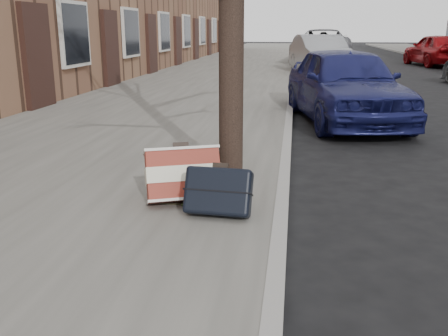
# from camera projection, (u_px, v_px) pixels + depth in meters

# --- Properties ---
(near_sidewalk) EXTENTS (5.00, 70.00, 0.12)m
(near_sidewalk) POSITION_uv_depth(u_px,v_px,m) (225.00, 73.00, 18.21)
(near_sidewalk) COLOR gray
(near_sidewalk) RESTS_ON ground
(dirt_patch) EXTENTS (0.85, 0.85, 0.02)m
(dirt_patch) POSITION_uv_depth(u_px,v_px,m) (204.00, 190.00, 4.81)
(dirt_patch) COLOR black
(dirt_patch) RESTS_ON near_sidewalk
(suitcase_red) EXTENTS (0.74, 0.57, 0.50)m
(suitcase_red) POSITION_uv_depth(u_px,v_px,m) (183.00, 175.00, 4.45)
(suitcase_red) COLOR maroon
(suitcase_red) RESTS_ON near_sidewalk
(suitcase_navy) EXTENTS (0.58, 0.36, 0.43)m
(suitcase_navy) POSITION_uv_depth(u_px,v_px,m) (218.00, 191.00, 4.13)
(suitcase_navy) COLOR black
(suitcase_navy) RESTS_ON near_sidewalk
(car_near_front) EXTENTS (2.30, 4.18, 1.35)m
(car_near_front) POSITION_uv_depth(u_px,v_px,m) (345.00, 84.00, 8.83)
(car_near_front) COLOR #171A53
(car_near_front) RESTS_ON ground
(car_near_mid) EXTENTS (2.30, 4.50, 1.42)m
(car_near_mid) POSITION_uv_depth(u_px,v_px,m) (320.00, 55.00, 17.78)
(car_near_mid) COLOR #979A9F
(car_near_mid) RESTS_ON ground
(car_near_back) EXTENTS (3.20, 5.96, 1.59)m
(car_near_back) POSITION_uv_depth(u_px,v_px,m) (322.00, 47.00, 23.24)
(car_near_back) COLOR #3B3B40
(car_near_back) RESTS_ON ground
(car_far_back) EXTENTS (2.28, 4.39, 1.43)m
(car_far_back) POSITION_uv_depth(u_px,v_px,m) (436.00, 50.00, 22.01)
(car_far_back) COLOR maroon
(car_far_back) RESTS_ON ground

